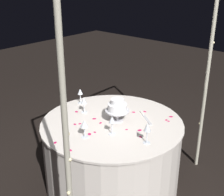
{
  "coord_description": "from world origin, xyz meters",
  "views": [
    {
      "loc": [
        1.88,
        1.65,
        2.03
      ],
      "look_at": [
        0.0,
        0.0,
        0.97
      ],
      "focal_mm": 49.05,
      "sensor_mm": 36.0,
      "label": 1
    }
  ],
  "objects_px": {
    "wine_glass_2": "(112,121)",
    "cake_knife": "(145,117)",
    "main_table": "(112,156)",
    "wine_glass_0": "(84,101)",
    "wine_glass_3": "(147,128)",
    "wine_glass_1": "(84,124)",
    "decorative_arch": "(160,41)",
    "wine_glass_4": "(80,93)",
    "tiered_cake": "(117,107)"
  },
  "relations": [
    {
      "from": "wine_glass_1",
      "to": "wine_glass_4",
      "type": "distance_m",
      "value": 0.71
    },
    {
      "from": "decorative_arch",
      "to": "wine_glass_0",
      "type": "bearing_deg",
      "value": -88.19
    },
    {
      "from": "decorative_arch",
      "to": "wine_glass_1",
      "type": "xyz_separation_m",
      "value": [
        0.36,
        -0.45,
        -0.69
      ]
    },
    {
      "from": "wine_glass_1",
      "to": "tiered_cake",
      "type": "bearing_deg",
      "value": 178.73
    },
    {
      "from": "main_table",
      "to": "decorative_arch",
      "type": "bearing_deg",
      "value": 90.01
    },
    {
      "from": "decorative_arch",
      "to": "wine_glass_2",
      "type": "distance_m",
      "value": 0.77
    },
    {
      "from": "tiered_cake",
      "to": "wine_glass_1",
      "type": "height_order",
      "value": "tiered_cake"
    },
    {
      "from": "decorative_arch",
      "to": "wine_glass_4",
      "type": "relative_size",
      "value": 15.21
    },
    {
      "from": "wine_glass_3",
      "to": "wine_glass_0",
      "type": "bearing_deg",
      "value": -94.87
    },
    {
      "from": "decorative_arch",
      "to": "wine_glass_2",
      "type": "height_order",
      "value": "decorative_arch"
    },
    {
      "from": "decorative_arch",
      "to": "wine_glass_1",
      "type": "distance_m",
      "value": 0.9
    },
    {
      "from": "wine_glass_2",
      "to": "cake_knife",
      "type": "relative_size",
      "value": 0.67
    },
    {
      "from": "decorative_arch",
      "to": "wine_glass_3",
      "type": "relative_size",
      "value": 13.31
    },
    {
      "from": "tiered_cake",
      "to": "wine_glass_3",
      "type": "height_order",
      "value": "tiered_cake"
    },
    {
      "from": "main_table",
      "to": "wine_glass_4",
      "type": "distance_m",
      "value": 0.73
    },
    {
      "from": "wine_glass_0",
      "to": "wine_glass_1",
      "type": "xyz_separation_m",
      "value": [
        0.33,
        0.35,
        0.0
      ]
    },
    {
      "from": "main_table",
      "to": "cake_knife",
      "type": "distance_m",
      "value": 0.49
    },
    {
      "from": "wine_glass_1",
      "to": "wine_glass_2",
      "type": "height_order",
      "value": "wine_glass_2"
    },
    {
      "from": "wine_glass_3",
      "to": "cake_knife",
      "type": "distance_m",
      "value": 0.49
    },
    {
      "from": "wine_glass_1",
      "to": "wine_glass_4",
      "type": "height_order",
      "value": "same"
    },
    {
      "from": "main_table",
      "to": "wine_glass_3",
      "type": "height_order",
      "value": "wine_glass_3"
    },
    {
      "from": "main_table",
      "to": "wine_glass_1",
      "type": "xyz_separation_m",
      "value": [
        0.36,
        0.01,
        0.49
      ]
    },
    {
      "from": "cake_knife",
      "to": "main_table",
      "type": "bearing_deg",
      "value": -30.78
    },
    {
      "from": "main_table",
      "to": "wine_glass_4",
      "type": "relative_size",
      "value": 8.15
    },
    {
      "from": "tiered_cake",
      "to": "wine_glass_1",
      "type": "relative_size",
      "value": 1.38
    },
    {
      "from": "decorative_arch",
      "to": "cake_knife",
      "type": "distance_m",
      "value": 0.91
    },
    {
      "from": "wine_glass_0",
      "to": "wine_glass_4",
      "type": "bearing_deg",
      "value": -124.47
    },
    {
      "from": "decorative_arch",
      "to": "wine_glass_0",
      "type": "xyz_separation_m",
      "value": [
        0.03,
        -0.8,
        -0.7
      ]
    },
    {
      "from": "cake_knife",
      "to": "decorative_arch",
      "type": "bearing_deg",
      "value": 45.88
    },
    {
      "from": "wine_glass_2",
      "to": "wine_glass_3",
      "type": "distance_m",
      "value": 0.31
    },
    {
      "from": "wine_glass_1",
      "to": "wine_glass_3",
      "type": "height_order",
      "value": "wine_glass_3"
    },
    {
      "from": "decorative_arch",
      "to": "main_table",
      "type": "bearing_deg",
      "value": -89.99
    },
    {
      "from": "wine_glass_2",
      "to": "wine_glass_1",
      "type": "bearing_deg",
      "value": -35.8
    },
    {
      "from": "decorative_arch",
      "to": "wine_glass_0",
      "type": "distance_m",
      "value": 1.06
    },
    {
      "from": "wine_glass_0",
      "to": "cake_knife",
      "type": "relative_size",
      "value": 0.63
    },
    {
      "from": "wine_glass_0",
      "to": "tiered_cake",
      "type": "bearing_deg",
      "value": 101.87
    },
    {
      "from": "wine_glass_2",
      "to": "cake_knife",
      "type": "distance_m",
      "value": 0.47
    },
    {
      "from": "main_table",
      "to": "wine_glass_3",
      "type": "relative_size",
      "value": 7.13
    },
    {
      "from": "tiered_cake",
      "to": "cake_knife",
      "type": "bearing_deg",
      "value": 147.5
    },
    {
      "from": "wine_glass_2",
      "to": "wine_glass_0",
      "type": "bearing_deg",
      "value": -106.43
    },
    {
      "from": "tiered_cake",
      "to": "wine_glass_2",
      "type": "bearing_deg",
      "value": 30.11
    },
    {
      "from": "wine_glass_3",
      "to": "wine_glass_1",
      "type": "bearing_deg",
      "value": -59.04
    },
    {
      "from": "wine_glass_1",
      "to": "wine_glass_4",
      "type": "bearing_deg",
      "value": -130.53
    },
    {
      "from": "main_table",
      "to": "wine_glass_0",
      "type": "relative_size",
      "value": 8.2
    },
    {
      "from": "wine_glass_0",
      "to": "wine_glass_1",
      "type": "bearing_deg",
      "value": 46.55
    },
    {
      "from": "wine_glass_0",
      "to": "wine_glass_3",
      "type": "height_order",
      "value": "wine_glass_3"
    },
    {
      "from": "wine_glass_2",
      "to": "wine_glass_4",
      "type": "relative_size",
      "value": 1.05
    },
    {
      "from": "decorative_arch",
      "to": "main_table",
      "type": "distance_m",
      "value": 1.27
    },
    {
      "from": "wine_glass_1",
      "to": "cake_knife",
      "type": "height_order",
      "value": "wine_glass_1"
    },
    {
      "from": "wine_glass_2",
      "to": "cake_knife",
      "type": "height_order",
      "value": "wine_glass_2"
    }
  ]
}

